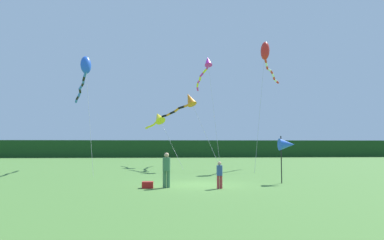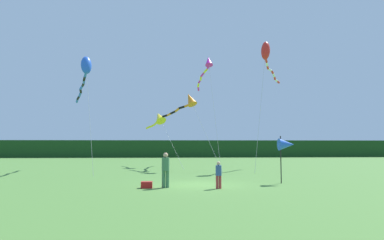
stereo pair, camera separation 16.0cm
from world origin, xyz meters
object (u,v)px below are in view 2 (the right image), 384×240
Objects in this scene: cooler_box at (147,185)px; kite_orange at (188,101)px; kite_yellow at (159,118)px; kite_red at (267,55)px; kite_magenta at (207,67)px; banner_flag_pole at (286,145)px; person_child at (219,173)px; person_adult at (166,168)px; kite_blue at (85,72)px.

kite_orange is at bearing 77.54° from cooler_box.
kite_yellow is 12.51m from kite_red.
cooler_box is at bearing -106.06° from kite_magenta.
banner_flag_pole is 0.24× the size of kite_magenta.
kite_yellow is 0.60× the size of kite_red.
person_child is 0.19× the size of kite_yellow.
kite_yellow is at bearing 89.81° from cooler_box.
kite_red is 8.59m from kite_orange.
person_adult is 14.78m from kite_blue.
person_adult is at bearing 5.03° from cooler_box.
kite_yellow reaches higher than banner_flag_pole.
person_adult is 0.19× the size of kite_blue.
person_adult is 1.32× the size of person_child.
person_adult is 0.66× the size of banner_flag_pole.
kite_red reaches higher than cooler_box.
kite_orange reaches higher than kite_yellow.
person_child is 2.38× the size of cooler_box.
person_child is at bearing -86.42° from kite_orange.
kite_yellow is at bearing 118.08° from kite_orange.
person_adult is 7.19m from banner_flag_pole.
kite_blue is at bearing -168.94° from kite_orange.
kite_blue is 0.81× the size of kite_red.
kite_red is at bearing -25.96° from kite_yellow.
kite_blue is at bearing -148.97° from kite_magenta.
banner_flag_pole is at bearing -34.02° from kite_blue.
person_child is at bearing -94.55° from kite_magenta.
banner_flag_pole is at bearing -101.40° from kite_red.
person_adult is at bearing -167.39° from banner_flag_pole.
person_adult is at bearing 168.10° from person_child.
person_child is 0.50× the size of banner_flag_pole.
kite_magenta is (4.10, 17.45, 9.48)m from person_adult.
kite_magenta reaches higher than kite_blue.
kite_magenta is at bearing 31.03° from kite_blue.
kite_red is (16.05, 1.92, 2.26)m from kite_blue.
kite_magenta is at bearing 137.42° from kite_red.
kite_red reaches higher than kite_blue.
kite_blue is at bearing 145.98° from banner_flag_pole.
banner_flag_pole is 18.14m from kite_magenta.
kite_red is at bearing 54.28° from person_adult.
kite_blue reaches higher than person_child.
kite_yellow is 0.61× the size of kite_magenta.
kite_red reaches higher than kite_orange.
kite_yellow reaches higher than person_child.
person_child is at bearing -50.15° from kite_blue.
kite_red is at bearing 78.60° from banner_flag_pole.
person_child is 14.20m from kite_orange.
person_adult is 2.73m from person_child.
kite_yellow is (-7.81, 16.13, 2.83)m from banner_flag_pole.
kite_blue is at bearing 118.40° from cooler_box.
cooler_box is at bearing -61.60° from kite_blue.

